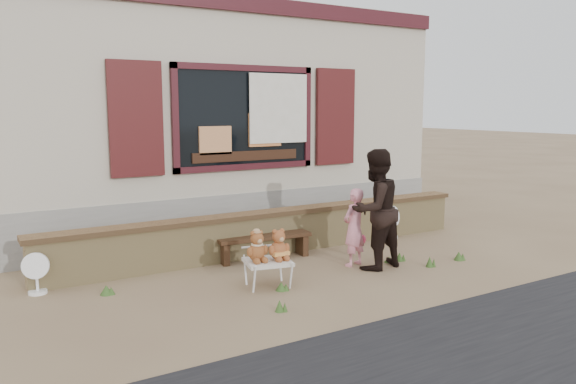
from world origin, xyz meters
TOP-DOWN VIEW (x-y plane):
  - ground at (0.00, 0.00)m, footprint 80.00×80.00m
  - shopfront at (0.00, 4.49)m, footprint 8.04×5.13m
  - brick_wall at (0.00, 1.00)m, footprint 7.10×0.36m
  - bench at (-0.32, 0.75)m, footprint 1.45×0.44m
  - folding_chair at (-0.89, -0.39)m, footprint 0.64×0.59m
  - teddy_bear_left at (-1.03, -0.36)m, footprint 0.34×0.31m
  - teddy_bear_right at (-0.75, -0.42)m, footprint 0.34×0.31m
  - child at (0.61, -0.18)m, footprint 0.46×0.36m
  - adult at (0.77, -0.44)m, footprint 0.89×0.74m
  - fan_left at (-3.40, 0.80)m, footprint 0.33×0.22m
  - fan_right at (2.17, 0.80)m, footprint 0.37×0.24m
  - grass_tufts at (0.11, -0.48)m, footprint 4.95×1.69m

SIDE VIEW (x-z plane):
  - ground at x=0.00m, z-range 0.00..0.00m
  - grass_tufts at x=0.11m, z-range -0.02..0.14m
  - fan_left at x=-3.40m, z-range 0.00..0.52m
  - bench at x=-0.32m, z-range 0.08..0.45m
  - fan_right at x=2.17m, z-range 0.00..0.57m
  - folding_chair at x=-0.89m, z-range 0.14..0.48m
  - brick_wall at x=0.00m, z-range 0.01..0.67m
  - teddy_bear_left at x=-1.03m, z-range 0.34..0.73m
  - teddy_bear_right at x=-0.75m, z-range 0.34..0.74m
  - child at x=0.61m, z-range 0.00..1.11m
  - adult at x=0.77m, z-range 0.00..1.67m
  - shopfront at x=0.00m, z-range 0.00..4.00m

